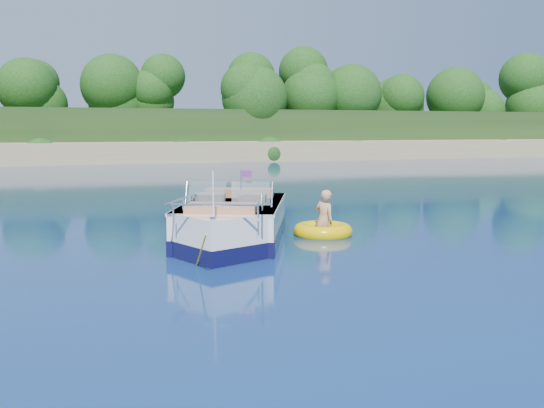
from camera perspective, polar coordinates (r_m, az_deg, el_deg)
The scene contains 6 objects.
ground at distance 10.92m, azimuth 11.29°, elevation -6.22°, with size 160.00×160.00×0.00m, color #0B1F4D.
shoreline at distance 73.23m, azimuth -13.89°, elevation 5.73°, with size 170.00×59.00×6.00m.
treeline at distance 50.64m, azimuth -12.11°, elevation 10.42°, with size 150.00×7.12×8.19m.
motorboat at distance 13.24m, azimuth -3.85°, elevation -2.07°, with size 3.50×5.61×1.97m.
tow_tube at distance 14.31m, azimuth 4.81°, elevation -2.55°, with size 1.63×1.63×0.37m.
boy at distance 14.30m, azimuth 4.81°, elevation -2.95°, with size 0.54×0.35×1.48m, color tan.
Camera 1 is at (-5.23, -9.26, 2.49)m, focal length 40.00 mm.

